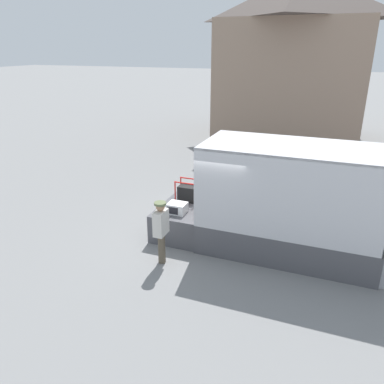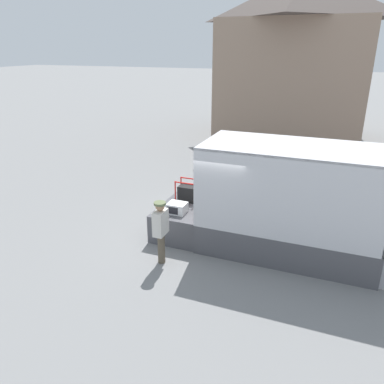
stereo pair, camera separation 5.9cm
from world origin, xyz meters
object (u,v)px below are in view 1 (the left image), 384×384
Objects in this scene: worker_person at (161,227)px; portable_generator at (188,193)px; box_truck at (356,225)px; microwave at (177,208)px.

portable_generator is at bearing 94.33° from worker_person.
box_truck is 3.89× the size of worker_person.
microwave is at bearing 95.66° from worker_person.
box_truck is 4.53m from portable_generator.
microwave is 1.27m from worker_person.
box_truck is 4.50m from microwave.
worker_person is at bearing -158.28° from box_truck.
portable_generator is (-4.51, 0.43, 0.03)m from box_truck.
microwave is 0.76× the size of portable_generator.
box_truck is 9.64× the size of portable_generator.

